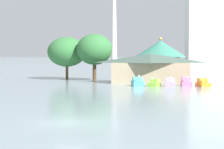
# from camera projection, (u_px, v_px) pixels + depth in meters

# --- Properties ---
(ground_plane) EXTENTS (2000.00, 2000.00, 0.00)m
(ground_plane) POSITION_uv_depth(u_px,v_px,m) (70.00, 122.00, 26.15)
(ground_plane) COLOR gray
(pedal_boat_cyan) EXTENTS (2.17, 2.93, 1.72)m
(pedal_boat_cyan) POSITION_uv_depth(u_px,v_px,m) (138.00, 82.00, 57.46)
(pedal_boat_cyan) COLOR #4CB7CC
(pedal_boat_cyan) RESTS_ON ground
(pedal_boat_lime) EXTENTS (2.06, 2.82, 1.41)m
(pedal_boat_lime) POSITION_uv_depth(u_px,v_px,m) (154.00, 83.00, 56.60)
(pedal_boat_lime) COLOR #8CCC3F
(pedal_boat_lime) RESTS_ON ground
(pedal_boat_lavender) EXTENTS (1.66, 2.97, 1.56)m
(pedal_boat_lavender) POSITION_uv_depth(u_px,v_px,m) (170.00, 83.00, 56.64)
(pedal_boat_lavender) COLOR #B299D8
(pedal_boat_lavender) RESTS_ON ground
(pedal_boat_pink) EXTENTS (1.63, 2.27, 1.63)m
(pedal_boat_pink) POSITION_uv_depth(u_px,v_px,m) (186.00, 82.00, 57.39)
(pedal_boat_pink) COLOR pink
(pedal_boat_pink) RESTS_ON ground
(pedal_boat_orange) EXTENTS (2.16, 2.74, 1.59)m
(pedal_boat_orange) POSITION_uv_depth(u_px,v_px,m) (203.00, 83.00, 56.51)
(pedal_boat_orange) COLOR orange
(pedal_boat_orange) RESTS_ON ground
(boathouse) EXTENTS (13.96, 7.16, 5.06)m
(boathouse) POSITION_uv_depth(u_px,v_px,m) (150.00, 68.00, 63.48)
(boathouse) COLOR tan
(boathouse) RESTS_ON ground
(green_roof_pavilion) EXTENTS (11.01, 11.01, 8.59)m
(green_roof_pavilion) POSITION_uv_depth(u_px,v_px,m) (160.00, 56.00, 77.90)
(green_roof_pavilion) COLOR brown
(green_roof_pavilion) RESTS_ON ground
(shoreline_tree_tall_left) EXTENTS (7.56, 7.56, 8.35)m
(shoreline_tree_tall_left) POSITION_uv_depth(u_px,v_px,m) (67.00, 52.00, 72.45)
(shoreline_tree_tall_left) COLOR brown
(shoreline_tree_tall_left) RESTS_ON ground
(shoreline_tree_mid) EXTENTS (6.69, 6.69, 8.78)m
(shoreline_tree_mid) POSITION_uv_depth(u_px,v_px,m) (94.00, 49.00, 69.23)
(shoreline_tree_mid) COLOR brown
(shoreline_tree_mid) RESTS_ON ground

